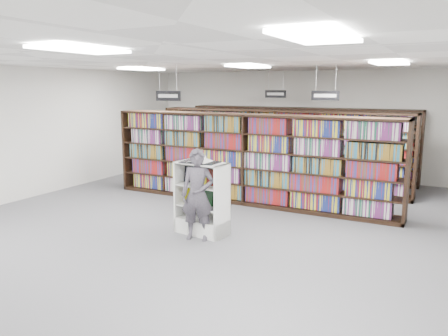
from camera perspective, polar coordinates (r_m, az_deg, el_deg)
The scene contains 18 objects.
floor at distance 8.69m, azimuth -2.55°, elevation -7.58°, with size 12.00×12.00×0.00m, color #48484C.
ceiling at distance 8.28m, azimuth -2.74°, elevation 13.97°, with size 10.00×12.00×0.10m, color white.
wall_back at distance 13.82m, azimuth 10.11°, elevation 5.76°, with size 10.00×0.10×3.20m, color silver.
wall_left at distance 11.68m, azimuth -24.37°, elevation 4.17°, with size 0.10×12.00×3.20m, color silver.
bookshelf_row_near at distance 10.18m, azimuth 3.09°, elevation 1.16°, with size 7.00×0.60×2.10m.
bookshelf_row_mid at distance 12.00m, azimuth 7.09°, elevation 2.51°, with size 7.00×0.60×2.10m.
bookshelf_row_far at distance 13.59m, azimuth 9.64°, elevation 3.37°, with size 7.00×0.60×2.10m.
aisle_sign_left at distance 9.92m, azimuth -7.31°, elevation 9.45°, with size 0.65×0.02×0.80m.
aisle_sign_right at distance 10.48m, azimuth 13.08°, elevation 9.31°, with size 0.65×0.02×0.80m.
aisle_sign_center at distance 13.00m, azimuth 6.74°, elevation 9.68°, with size 0.65×0.02×0.80m.
troffer_front_center at distance 5.90m, azimuth -18.18°, elevation 14.52°, with size 0.60×1.20×0.04m, color white.
troffer_front_right at distance 4.32m, azimuth 12.14°, elevation 16.47°, with size 0.60×1.20×0.04m, color white.
troffer_back_left at distance 11.63m, azimuth -10.69°, elevation 12.59°, with size 0.60×1.20×0.04m, color white.
troffer_back_center at distance 10.05m, azimuth 3.21°, elevation 13.11°, with size 0.60×1.20×0.04m, color white.
troffer_back_right at distance 9.22m, azimuth 20.86°, elevation 12.71°, with size 0.60×1.20×0.04m, color white.
endcap_display at distance 8.17m, azimuth -2.74°, elevation -5.36°, with size 1.02×0.60×1.36m.
open_book at distance 7.91m, azimuth -3.19°, elevation 0.95°, with size 0.68×0.40×0.13m.
shopper at distance 7.76m, azimuth -3.46°, elevation -3.53°, with size 0.60×0.39×1.64m, color #4D4953.
Camera 1 is at (4.19, -7.13, 2.69)m, focal length 35.00 mm.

